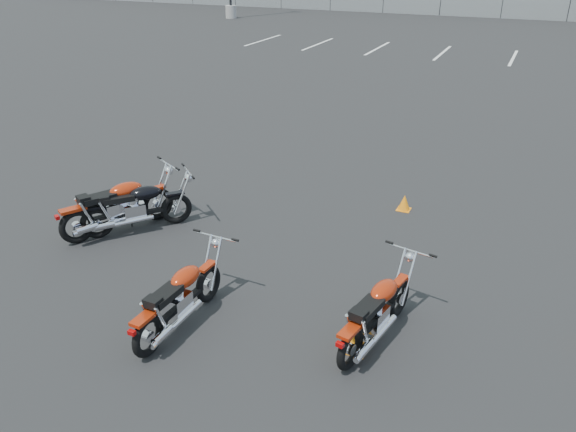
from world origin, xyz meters
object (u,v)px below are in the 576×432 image
at_px(motorcycle_rear_red, 377,312).
at_px(motorcycle_second_black, 136,207).
at_px(motorcycle_third_red, 180,298).
at_px(motorcycle_front_red, 117,206).

bearing_deg(motorcycle_rear_red, motorcycle_second_black, 165.29).
bearing_deg(motorcycle_third_red, motorcycle_rear_red, 17.76).
xyz_separation_m(motorcycle_front_red, motorcycle_third_red, (2.44, -1.78, -0.05)).
xyz_separation_m(motorcycle_second_black, motorcycle_rear_red, (4.48, -1.18, -0.02)).
relative_size(motorcycle_third_red, motorcycle_rear_red, 1.01).
xyz_separation_m(motorcycle_second_black, motorcycle_third_red, (2.16, -1.92, -0.02)).
height_order(motorcycle_front_red, motorcycle_third_red, motorcycle_front_red).
distance_m(motorcycle_front_red, motorcycle_rear_red, 4.87).
relative_size(motorcycle_second_black, motorcycle_third_red, 0.92).
distance_m(motorcycle_second_black, motorcycle_rear_red, 4.63).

